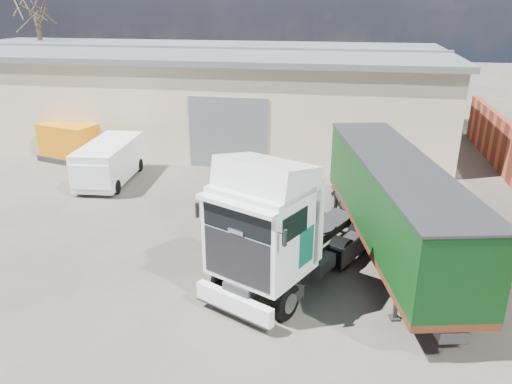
% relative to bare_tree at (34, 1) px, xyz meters
% --- Properties ---
extents(ground, '(120.00, 120.00, 0.00)m').
position_rel_bare_tree_xyz_m(ground, '(18.00, -20.00, -7.92)').
color(ground, black).
rests_on(ground, ground).
extents(warehouse, '(30.60, 12.60, 5.42)m').
position_rel_bare_tree_xyz_m(warehouse, '(12.00, -4.00, -5.26)').
color(warehouse, beige).
rests_on(warehouse, ground).
extents(bare_tree, '(4.00, 4.00, 9.60)m').
position_rel_bare_tree_xyz_m(bare_tree, '(0.00, 0.00, 0.00)').
color(bare_tree, '#382B21').
rests_on(bare_tree, ground).
extents(tractor_unit, '(4.90, 6.64, 4.26)m').
position_rel_bare_tree_xyz_m(tractor_unit, '(20.00, -20.81, -6.13)').
color(tractor_unit, black).
rests_on(tractor_unit, ground).
extents(box_trailer, '(4.35, 10.48, 3.41)m').
position_rel_bare_tree_xyz_m(box_trailer, '(23.35, -18.43, -5.84)').
color(box_trailer, '#2D2D30').
rests_on(box_trailer, ground).
extents(panel_van, '(2.19, 4.69, 1.87)m').
position_rel_bare_tree_xyz_m(panel_van, '(11.01, -13.19, -6.96)').
color(panel_van, black).
rests_on(panel_van, ground).
extents(orange_skip, '(3.56, 2.74, 1.97)m').
position_rel_bare_tree_xyz_m(orange_skip, '(7.48, -10.20, -7.06)').
color(orange_skip, '#2D2D30').
rests_on(orange_skip, ground).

